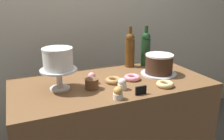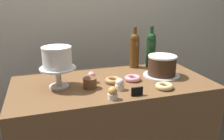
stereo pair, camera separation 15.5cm
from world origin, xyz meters
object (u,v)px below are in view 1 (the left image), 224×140
Objects in this scene: price_sign_chalkboard at (141,90)px; cupcake_strawberry at (92,78)px; cake_stand_pedestal at (59,75)px; chocolate_round_cake at (159,64)px; cupcake_vanilla at (121,84)px; cupcake_caramel at (118,93)px; donut_glazed at (165,84)px; donut_pink at (132,78)px; cookie_stack at (92,84)px; donut_maple at (114,80)px; white_layer_cake at (58,58)px; wine_bottle_amber at (130,49)px.

cupcake_strawberry is at bearing 124.81° from price_sign_chalkboard.
cake_stand_pedestal is at bearing -175.10° from cupcake_strawberry.
chocolate_round_cake is 2.71× the size of cupcake_vanilla.
chocolate_round_cake reaches higher than cupcake_caramel.
donut_glazed is (0.28, -0.06, -0.02)m from cupcake_vanilla.
cookie_stack is at bearing -171.85° from donut_pink.
chocolate_round_cake is 0.38m from donut_maple.
white_layer_cake is 1.61× the size of donut_maple.
cake_stand_pedestal is at bearing -179.97° from chocolate_round_cake.
cookie_stack is 0.31m from price_sign_chalkboard.
wine_bottle_amber is at bearing 22.38° from white_layer_cake.
donut_maple is at bearing 70.77° from cupcake_caramel.
cupcake_vanilla reaches higher than donut_maple.
wine_bottle_amber is 2.91× the size of donut_maple.
white_layer_cake reaches higher than donut_pink.
cake_stand_pedestal is 0.72m from chocolate_round_cake.
cake_stand_pedestal reaches higher than price_sign_chalkboard.
chocolate_round_cake is 2.71× the size of cupcake_caramel.
white_layer_cake is 0.55× the size of wine_bottle_amber.
white_layer_cake reaches higher than chocolate_round_cake.
wine_bottle_amber is at bearing 65.81° from donut_pink.
chocolate_round_cake is at bearing 31.30° from cupcake_caramel.
white_layer_cake is 0.73m from chocolate_round_cake.
donut_glazed is 0.33m from donut_maple.
white_layer_cake is 0.90× the size of chocolate_round_cake.
white_layer_cake reaches higher than cookie_stack.
cake_stand_pedestal is at bearing 176.37° from donut_pink.
cupcake_vanilla is 0.18m from cookie_stack.
cupcake_strawberry is at bearing 126.38° from cupcake_vanilla.
cupcake_vanilla is 0.22m from cupcake_strawberry.
cupcake_vanilla is at bearing -157.06° from chocolate_round_cake.
cupcake_vanilla is at bearing -24.74° from cake_stand_pedestal.
cupcake_strawberry reaches higher than donut_glazed.
wine_bottle_amber is 0.56m from cookie_stack.
price_sign_chalkboard is at bearing -40.21° from cookie_stack.
wine_bottle_amber is 3.87× the size of cookie_stack.
cake_stand_pedestal is at bearing -90.00° from white_layer_cake.
cupcake_vanilla is 0.88× the size of cookie_stack.
donut_glazed is at bearing -114.28° from chocolate_round_cake.
cupcake_caramel is at bearing -66.98° from cookie_stack.
cupcake_caramel is (0.27, -0.28, -0.16)m from white_layer_cake.
cupcake_caramel is 1.00× the size of cupcake_vanilla.
donut_glazed is (0.41, -0.24, -0.02)m from cupcake_strawberry.
cake_stand_pedestal is at bearing 134.24° from cupcake_caramel.
price_sign_chalkboard is (-0.07, -0.24, 0.01)m from donut_pink.
cupcake_vanilla reaches higher than donut_glazed.
wine_bottle_amber is (-0.11, 0.25, 0.06)m from chocolate_round_cake.
wine_bottle_amber reaches higher than white_layer_cake.
donut_maple is (0.36, -0.03, -0.07)m from cake_stand_pedestal.
donut_maple is at bearing -4.71° from cake_stand_pedestal.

